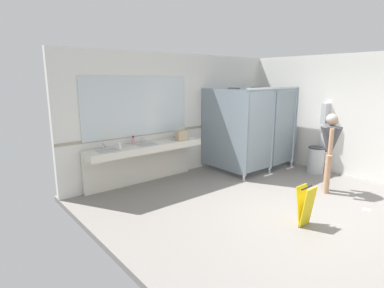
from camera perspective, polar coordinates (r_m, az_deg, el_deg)
The scene contains 16 objects.
ground_plane at distance 5.73m, azimuth 18.42°, elevation -12.15°, with size 6.00×6.72×0.10m, color gray.
wall_back at distance 7.40m, azimuth -1.65°, elevation 5.55°, with size 6.00×0.12×2.79m, color silver.
wall_side_right at distance 7.79m, azimuth 30.14°, elevation 4.24°, with size 0.12×6.72×2.79m, color silver.
wall_back_tile_band at distance 7.40m, azimuth -1.33°, elevation 2.85°, with size 6.00×0.01×0.06m, color #9E937F.
vanity_counter at distance 6.63m, azimuth -8.84°, elevation -1.98°, with size 2.57×0.54×1.00m.
mirror_panel at distance 6.62m, azimuth -9.98°, elevation 6.88°, with size 2.47×0.02×1.24m, color silver.
bathroom_stalls at distance 7.74m, azimuth 11.64°, elevation 3.13°, with size 1.92×1.50×2.04m.
paper_towel_dispenser_upper at distance 8.04m, azimuth 23.63°, elevation 5.24°, with size 0.30×0.13×0.49m.
paper_towel_dispenser_lower at distance 8.13m, azimuth 23.50°, elevation 0.21°, with size 0.32×0.13×0.48m.
trash_bin at distance 7.98m, azimuth 21.99°, elevation -2.74°, with size 0.39×0.39×0.63m.
person_standing at distance 6.59m, azimuth 24.22°, elevation 0.07°, with size 0.54×0.54×1.58m.
handbag at distance 6.83m, azimuth -1.94°, elevation 1.69°, with size 0.26×0.14×0.36m.
soap_dispenser at distance 6.52m, azimuth -10.81°, elevation 0.61°, with size 0.07×0.07×0.18m.
paper_cup at distance 6.17m, azimuth -13.30°, elevation -0.39°, with size 0.07×0.07×0.11m, color white.
wet_floor_sign at distance 5.13m, azimuth 20.28°, elevation -10.66°, with size 0.28×0.19×0.63m.
floor_drain_cover at distance 6.26m, azimuth 29.65°, elevation -10.53°, with size 0.14×0.14×0.01m, color #B7BABF.
Camera 1 is at (-4.50, -2.69, 2.25)m, focal length 28.78 mm.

